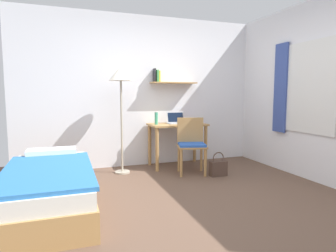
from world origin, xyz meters
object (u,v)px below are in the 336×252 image
desk (177,132)px  water_bottle (156,118)px  standing_lamp (121,80)px  laptop (176,120)px  bed (50,188)px  book_stack (193,121)px  handbag (218,168)px  desk_chair (191,142)px

desk → water_bottle: (-0.38, -0.01, 0.25)m
standing_lamp → water_bottle: 0.88m
laptop → desk: bearing=-89.7°
bed → standing_lamp: standing_lamp is taller
standing_lamp → laptop: (0.99, 0.18, -0.67)m
book_stack → handbag: bearing=-87.2°
water_bottle → standing_lamp: bearing=-168.9°
desk_chair → water_bottle: water_bottle is taller
desk_chair → book_stack: bearing=63.0°
desk_chair → standing_lamp: 1.47m
book_stack → handbag: book_stack is taller
desk_chair → desk: bearing=95.1°
handbag → laptop: bearing=113.7°
water_bottle → bed: bearing=-140.7°
bed → standing_lamp: 2.00m
desk_chair → handbag: desk_chair is taller
bed → desk_chair: size_ratio=2.16×
laptop → book_stack: bearing=1.3°
laptop → desk_chair: bearing=-85.3°
desk_chair → handbag: (0.32, -0.29, -0.37)m
laptop → water_bottle: 0.39m
bed → water_bottle: water_bottle is taller
desk → desk_chair: 0.51m
water_bottle → book_stack: bearing=5.2°
standing_lamp → handbag: bearing=-26.1°
book_stack → handbag: (0.04, -0.85, -0.65)m
desk → handbag: size_ratio=2.59×
bed → laptop: bearing=34.6°
book_stack → water_bottle: bearing=-174.8°
desk_chair → laptop: bearing=94.7°
desk_chair → book_stack: 0.69m
laptop → book_stack: size_ratio=1.32×
standing_lamp → laptop: size_ratio=5.26×
bed → book_stack: 2.77m
desk_chair → laptop: laptop is taller
desk_chair → bed: bearing=-157.8°
standing_lamp → book_stack: standing_lamp is taller
water_bottle → book_stack: 0.72m
desk → desk_chair: (0.04, -0.50, -0.10)m
desk → desk_chair: bearing=-84.9°
desk_chair → water_bottle: 0.74m
desk_chair → standing_lamp: bearing=160.3°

